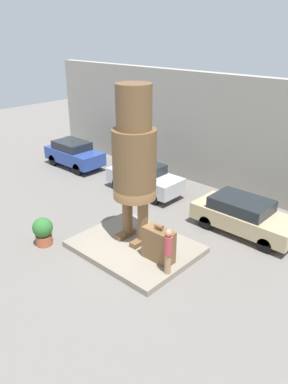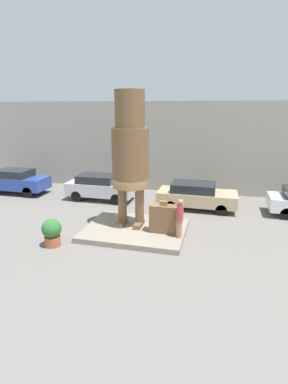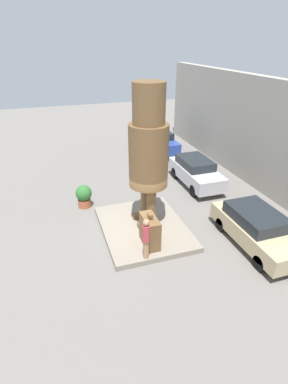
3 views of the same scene
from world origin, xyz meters
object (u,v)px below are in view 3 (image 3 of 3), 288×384
(parked_car_tan, at_px, (257,228))
(planter_pot, at_px, (84,196))
(parked_car_silver, at_px, (196,171))
(giant_suitcase, at_px, (150,231))
(parked_car_blue, at_px, (160,141))
(tourist, at_px, (146,237))
(statue_figure, at_px, (149,147))

(parked_car_tan, relative_size, planter_pot, 3.73)
(parked_car_silver, bearing_deg, planter_pot, -84.98)
(parked_car_tan, bearing_deg, parked_car_silver, 177.82)
(giant_suitcase, xyz_separation_m, parked_car_blue, (-10.91, 4.55, -0.00))
(parked_car_blue, relative_size, parked_car_silver, 0.96)
(tourist, bearing_deg, parked_car_silver, 138.93)
(giant_suitcase, height_order, parked_car_tan, giant_suitcase)
(giant_suitcase, relative_size, parked_car_silver, 0.35)
(statue_figure, height_order, giant_suitcase, statue_figure)
(parked_car_silver, bearing_deg, parked_car_tan, -2.18)
(giant_suitcase, xyz_separation_m, parked_car_silver, (-4.94, 4.56, -0.02))
(parked_car_blue, xyz_separation_m, parked_car_silver, (5.97, 0.01, -0.02))
(tourist, bearing_deg, giant_suitcase, 151.67)
(giant_suitcase, relative_size, parked_car_tan, 0.33)
(parked_car_silver, distance_m, parked_car_tan, 6.01)
(statue_figure, xyz_separation_m, tourist, (2.44, -0.91, -2.65))
(tourist, relative_size, parked_car_tan, 0.39)
(statue_figure, distance_m, parked_car_blue, 10.52)
(statue_figure, height_order, parked_car_tan, statue_figure)
(tourist, distance_m, parked_car_tan, 4.78)
(statue_figure, xyz_separation_m, planter_pot, (-2.69, -2.55, -3.20))
(tourist, distance_m, parked_car_silver, 7.59)
(parked_car_blue, distance_m, parked_car_silver, 5.97)
(parked_car_blue, bearing_deg, giant_suitcase, -22.66)
(giant_suitcase, relative_size, tourist, 0.86)
(tourist, height_order, parked_car_silver, tourist)
(parked_car_silver, relative_size, parked_car_tan, 0.94)
(statue_figure, relative_size, parked_car_tan, 1.38)
(parked_car_silver, relative_size, planter_pot, 3.52)
(parked_car_tan, bearing_deg, giant_suitcase, -103.85)
(giant_suitcase, distance_m, parked_car_silver, 6.72)
(giant_suitcase, height_order, tourist, tourist)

